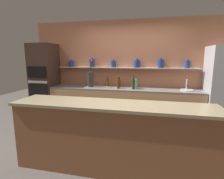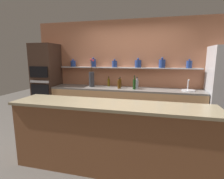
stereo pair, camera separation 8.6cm
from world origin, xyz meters
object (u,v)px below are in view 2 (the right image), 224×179
Objects in this scene: bottle_spirit_4 at (119,84)px; bottle_spirit_5 at (120,83)px; bottle_wine_0 at (134,84)px; bottle_oil_3 at (109,82)px; sink_fixture at (188,90)px; bottle_spirit_1 at (137,84)px; oven_tower at (47,82)px; bottle_oil_2 at (135,84)px; flower_vase at (92,79)px.

bottle_spirit_4 is 0.21m from bottle_spirit_5.
bottle_oil_3 is at bearing 158.43° from bottle_wine_0.
sink_fixture is 1.05× the size of bottle_spirit_1.
sink_fixture is at bearing 0.20° from oven_tower.
bottle_wine_0 is at bearing -2.30° from oven_tower.
oven_tower is 3.63m from sink_fixture.
bottle_oil_3 is 1.01× the size of bottle_spirit_4.
oven_tower reaches higher than bottle_spirit_5.
bottle_spirit_1 reaches higher than sink_fixture.
oven_tower is 2.40m from bottle_oil_2.
bottle_wine_0 is (1.11, -0.11, -0.08)m from flower_vase.
bottle_oil_3 is 0.43m from bottle_spirit_4.
bottle_spirit_5 is at bearing 176.31° from sink_fixture.
oven_tower is at bearing 179.91° from bottle_spirit_1.
bottle_oil_2 is 0.99× the size of bottle_oil_3.
bottle_wine_0 is 1.26× the size of bottle_spirit_5.
bottle_spirit_5 is (0.31, -0.06, 0.00)m from bottle_oil_3.
flower_vase is 0.74m from bottle_spirit_5.
bottle_wine_0 is 0.11m from bottle_spirit_1.
bottle_oil_2 reaches higher than sink_fixture.
bottle_wine_0 is 1.18× the size of bottle_spirit_1.
flower_vase is 2.33m from sink_fixture.
bottle_spirit_1 is 0.09m from bottle_oil_2.
bottle_wine_0 reaches higher than bottle_oil_2.
bottle_oil_3 reaches higher than sink_fixture.
flower_vase is 0.45m from bottle_oil_3.
bottle_wine_0 is at bearing -118.50° from bottle_spirit_1.
bottle_spirit_1 is 1.10× the size of bottle_oil_2.
sink_fixture is at bearing -3.69° from bottle_spirit_5.
sink_fixture is 1.15× the size of bottle_oil_2.
flower_vase is 2.80× the size of bottle_oil_3.
bottle_wine_0 is 0.75m from bottle_oil_3.
sink_fixture is (3.63, 0.01, -0.07)m from oven_tower.
oven_tower is at bearing 177.45° from bottle_spirit_4.
bottle_oil_3 is 0.32m from bottle_spirit_5.
bottle_spirit_1 is at bearing -179.20° from sink_fixture.
bottle_oil_3 is (-1.91, 0.17, 0.08)m from sink_fixture.
bottle_oil_3 is (0.41, 0.16, -0.10)m from flower_vase.
bottle_spirit_1 is 1.09× the size of bottle_oil_3.
bottle_spirit_1 is at bearing 61.50° from bottle_wine_0.
sink_fixture is at bearing -1.86° from bottle_oil_2.
bottle_oil_3 is (-0.69, 0.13, -0.00)m from bottle_oil_2.
bottle_oil_3 is (-0.70, 0.28, -0.02)m from bottle_wine_0.
flower_vase reaches higher than sink_fixture.
bottle_spirit_5 is (-0.37, 0.06, 0.00)m from bottle_oil_2.
bottle_oil_2 is at bearing -10.55° from bottle_oil_3.
flower_vase is at bearing -178.09° from bottle_oil_2.
bottle_spirit_4 is at bearing -168.19° from bottle_spirit_1.
bottle_wine_0 is 0.44m from bottle_spirit_5.
oven_tower is 7.97× the size of bottle_oil_2.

